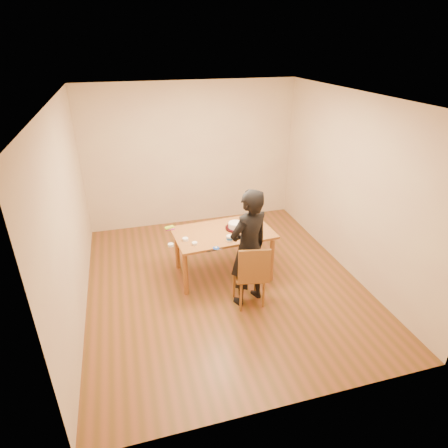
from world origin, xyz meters
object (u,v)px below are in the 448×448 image
object	(u,v)px
dining_chair	(249,275)
cake_plate	(235,228)
cake	(235,225)
person	(249,249)
dining_table	(223,233)

from	to	relation	value
dining_chair	cake_plate	bearing A→B (deg)	96.70
cake_plate	cake	world-z (taller)	cake
dining_chair	person	size ratio (longest dim) A/B	0.23
cake_plate	cake	xyz separation A→B (m)	(0.00, 0.00, 0.05)
cake_plate	person	distance (m)	0.78
dining_table	cake_plate	bearing A→B (deg)	8.40
dining_table	person	size ratio (longest dim) A/B	0.87
dining_table	dining_chair	distance (m)	0.84
cake	person	size ratio (longest dim) A/B	0.13
dining_chair	cake_plate	world-z (taller)	cake_plate
dining_chair	cake	bearing A→B (deg)	96.70
dining_table	cake_plate	world-z (taller)	cake_plate
dining_table	dining_chair	world-z (taller)	dining_table
cake_plate	dining_table	bearing A→B (deg)	-167.45
dining_chair	cake	size ratio (longest dim) A/B	1.76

